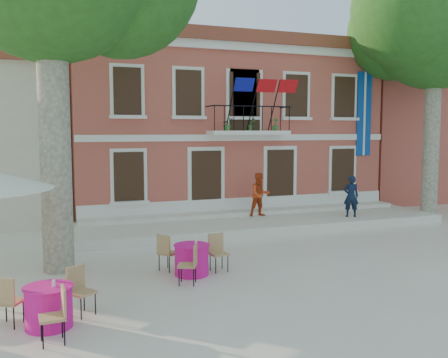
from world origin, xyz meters
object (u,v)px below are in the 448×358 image
(pedestrian_navy, at_px, (351,196))
(pedestrian_orange, at_px, (260,195))
(cafe_table_0, at_px, (49,305))
(cafe_table_1, at_px, (192,258))
(plane_tree_east, at_px, (436,22))

(pedestrian_navy, height_order, pedestrian_orange, pedestrian_orange)
(pedestrian_orange, bearing_deg, pedestrian_navy, -24.03)
(pedestrian_navy, relative_size, cafe_table_0, 0.84)
(pedestrian_orange, xyz_separation_m, cafe_table_0, (-7.82, -7.92, -0.70))
(cafe_table_0, relative_size, cafe_table_1, 1.00)
(plane_tree_east, relative_size, cafe_table_0, 5.68)
(pedestrian_orange, distance_m, cafe_table_0, 11.15)
(pedestrian_navy, xyz_separation_m, cafe_table_0, (-11.01, -6.58, -0.66))
(plane_tree_east, distance_m, cafe_table_1, 14.29)
(cafe_table_0, bearing_deg, pedestrian_navy, 30.85)
(pedestrian_navy, bearing_deg, pedestrian_orange, 0.32)
(pedestrian_orange, height_order, cafe_table_1, pedestrian_orange)
(pedestrian_orange, distance_m, cafe_table_1, 7.21)
(pedestrian_orange, relative_size, cafe_table_1, 0.89)
(plane_tree_east, distance_m, pedestrian_orange, 9.77)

